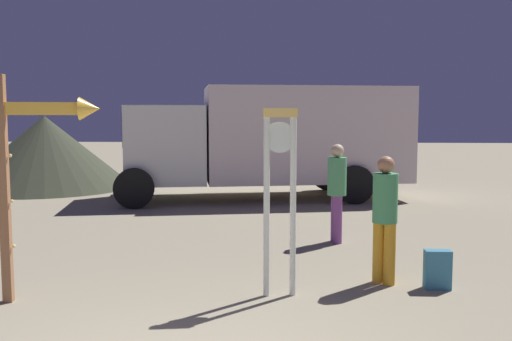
# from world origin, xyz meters

# --- Properties ---
(standing_clock) EXTENTS (0.39, 0.15, 2.14)m
(standing_clock) POSITION_xyz_m (0.70, 2.60, 1.28)
(standing_clock) COLOR silver
(standing_clock) RESTS_ON ground_plane
(arrow_sign) EXTENTS (1.12, 0.34, 2.51)m
(arrow_sign) POSITION_xyz_m (-1.96, 2.25, 1.65)
(arrow_sign) COLOR #9C6944
(arrow_sign) RESTS_ON ground_plane
(person_near_clock) EXTENTS (0.30, 0.30, 1.58)m
(person_near_clock) POSITION_xyz_m (1.97, 3.13, 0.88)
(person_near_clock) COLOR orange
(person_near_clock) RESTS_ON ground_plane
(backpack) EXTENTS (0.31, 0.20, 0.47)m
(backpack) POSITION_xyz_m (2.57, 2.96, 0.23)
(backpack) COLOR teal
(backpack) RESTS_ON ground_plane
(person_distant) EXTENTS (0.31, 0.31, 1.60)m
(person_distant) POSITION_xyz_m (1.57, 5.39, 0.90)
(person_distant) COLOR #84468D
(person_distant) RESTS_ON ground_plane
(box_truck_near) EXTENTS (7.42, 3.84, 2.76)m
(box_truck_near) POSITION_xyz_m (0.41, 10.37, 1.53)
(box_truck_near) COLOR silver
(box_truck_near) RESTS_ON ground_plane
(dome_tent) EXTENTS (4.89, 4.89, 2.06)m
(dome_tent) POSITION_xyz_m (-6.19, 12.05, 1.03)
(dome_tent) COLOR #313626
(dome_tent) RESTS_ON ground_plane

